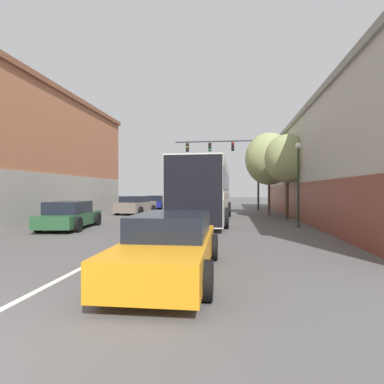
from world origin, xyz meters
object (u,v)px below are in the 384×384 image
(street_tree_far, at_px, (287,159))
(parked_car_left_near, at_px, (70,216))
(bus, at_px, (205,189))
(parked_car_left_mid, at_px, (136,205))
(hatchback_foreground, at_px, (171,245))
(street_tree_near, at_px, (269,159))
(parked_car_left_far, at_px, (157,202))
(street_lamp, at_px, (298,181))
(traffic_signal_gantry, at_px, (230,156))

(street_tree_far, bearing_deg, parked_car_left_near, -150.70)
(bus, xyz_separation_m, street_tree_far, (5.01, 1.94, 1.92))
(parked_car_left_mid, bearing_deg, street_tree_far, -97.10)
(parked_car_left_near, height_order, parked_car_left_mid, parked_car_left_mid)
(hatchback_foreground, xyz_separation_m, street_tree_near, (4.05, 16.59, 3.55))
(parked_car_left_far, height_order, street_tree_far, street_tree_far)
(parked_car_left_far, distance_m, street_lamp, 17.87)
(bus, relative_size, hatchback_foreground, 2.25)
(bus, relative_size, street_tree_far, 1.97)
(hatchback_foreground, xyz_separation_m, parked_car_left_far, (-6.17, 23.03, -0.00))
(bus, distance_m, parked_car_left_near, 7.50)
(parked_car_left_mid, height_order, street_tree_near, street_tree_near)
(parked_car_left_far, distance_m, street_tree_near, 12.59)
(parked_car_left_mid, height_order, parked_car_left_far, parked_car_left_mid)
(parked_car_left_near, xyz_separation_m, street_tree_near, (10.35, 9.71, 3.56))
(parked_car_left_near, relative_size, street_tree_far, 0.81)
(parked_car_left_near, xyz_separation_m, traffic_signal_gantry, (7.44, 14.75, 4.36))
(street_tree_near, xyz_separation_m, street_tree_far, (0.70, -3.51, -0.37))
(bus, height_order, parked_car_left_mid, bus)
(street_tree_far, bearing_deg, parked_car_left_mid, 165.40)
(hatchback_foreground, relative_size, street_tree_near, 0.76)
(parked_car_left_mid, relative_size, traffic_signal_gantry, 0.52)
(street_tree_near, bearing_deg, parked_car_left_mid, -176.08)
(hatchback_foreground, height_order, parked_car_left_near, parked_car_left_near)
(bus, bearing_deg, traffic_signal_gantry, -7.04)
(parked_car_left_far, bearing_deg, street_lamp, -139.79)
(street_tree_near, bearing_deg, traffic_signal_gantry, 120.01)
(traffic_signal_gantry, height_order, street_tree_near, traffic_signal_gantry)
(parked_car_left_near, distance_m, street_tree_near, 14.64)
(bus, distance_m, traffic_signal_gantry, 11.03)
(bus, height_order, parked_car_left_near, bus)
(parked_car_left_near, xyz_separation_m, parked_car_left_mid, (0.23, 9.02, 0.05))
(parked_car_left_near, relative_size, parked_car_left_mid, 1.07)
(bus, distance_m, parked_car_left_far, 13.34)
(street_lamp, bearing_deg, bus, 153.93)
(parked_car_left_far, distance_m, traffic_signal_gantry, 8.62)
(hatchback_foreground, height_order, street_tree_far, street_tree_far)
(parked_car_left_far, bearing_deg, bus, -150.27)
(bus, bearing_deg, hatchback_foreground, -178.16)
(hatchback_foreground, height_order, traffic_signal_gantry, traffic_signal_gantry)
(bus, height_order, hatchback_foreground, bus)
(parked_car_left_far, distance_m, street_tree_far, 15.11)
(parked_car_left_near, distance_m, parked_car_left_mid, 9.02)
(parked_car_left_near, relative_size, parked_car_left_far, 1.06)
(parked_car_left_far, xyz_separation_m, traffic_signal_gantry, (7.31, -1.40, 4.36))
(hatchback_foreground, bearing_deg, street_tree_near, -14.98)
(parked_car_left_near, height_order, street_tree_far, street_tree_far)
(parked_car_left_mid, relative_size, parked_car_left_far, 0.98)
(street_tree_near, bearing_deg, parked_car_left_near, -136.83)
(parked_car_left_far, xyz_separation_m, street_lamp, (10.69, -14.23, 1.63))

